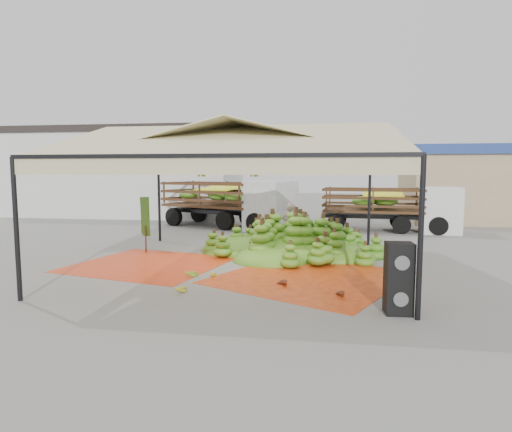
# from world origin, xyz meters

# --- Properties ---
(ground) EXTENTS (90.00, 90.00, 0.00)m
(ground) POSITION_xyz_m (0.00, 0.00, 0.00)
(ground) COLOR slate
(ground) RESTS_ON ground
(canopy_tent) EXTENTS (8.10, 8.10, 4.00)m
(canopy_tent) POSITION_xyz_m (0.00, 0.00, 3.30)
(canopy_tent) COLOR black
(canopy_tent) RESTS_ON ground
(building_white) EXTENTS (14.30, 6.30, 5.40)m
(building_white) POSITION_xyz_m (-10.00, 14.00, 2.71)
(building_white) COLOR silver
(building_white) RESTS_ON ground
(building_tan) EXTENTS (6.30, 5.30, 4.10)m
(building_tan) POSITION_xyz_m (10.00, 13.00, 2.07)
(building_tan) COLOR tan
(building_tan) RESTS_ON ground
(tarp_left) EXTENTS (4.81, 4.67, 0.01)m
(tarp_left) POSITION_xyz_m (-2.71, -0.18, 0.01)
(tarp_left) COLOR #DC4114
(tarp_left) RESTS_ON ground
(tarp_right) EXTENTS (5.69, 5.78, 0.01)m
(tarp_right) POSITION_xyz_m (2.00, -1.10, 0.01)
(tarp_right) COLOR #DA5414
(tarp_right) RESTS_ON ground
(banana_heap) EXTENTS (6.13, 5.06, 1.30)m
(banana_heap) POSITION_xyz_m (1.22, 1.92, 0.65)
(banana_heap) COLOR #4A7B19
(banana_heap) RESTS_ON ground
(hand_yellow_a) EXTENTS (0.55, 0.48, 0.22)m
(hand_yellow_a) POSITION_xyz_m (-0.93, -2.88, 0.11)
(hand_yellow_a) COLOR gold
(hand_yellow_a) RESTS_ON ground
(hand_yellow_b) EXTENTS (0.43, 0.36, 0.19)m
(hand_yellow_b) POSITION_xyz_m (-0.57, -1.37, 0.09)
(hand_yellow_b) COLOR gold
(hand_yellow_b) RESTS_ON ground
(hand_red_a) EXTENTS (0.47, 0.41, 0.19)m
(hand_red_a) POSITION_xyz_m (2.60, -2.73, 0.09)
(hand_red_a) COLOR #522B12
(hand_red_a) RESTS_ON ground
(hand_red_b) EXTENTS (0.57, 0.55, 0.20)m
(hand_red_b) POSITION_xyz_m (1.30, -2.05, 0.10)
(hand_red_b) COLOR #521F12
(hand_red_b) RESTS_ON ground
(hand_green) EXTENTS (0.62, 0.61, 0.22)m
(hand_green) POSITION_xyz_m (-1.09, -1.38, 0.11)
(hand_green) COLOR #55811A
(hand_green) RESTS_ON ground
(hanging_bunches) EXTENTS (1.74, 0.24, 0.20)m
(hanging_bunches) POSITION_xyz_m (-0.36, -0.19, 2.62)
(hanging_bunches) COLOR #497E1A
(hanging_bunches) RESTS_ON ground
(speaker_stack) EXTENTS (0.52, 0.46, 1.37)m
(speaker_stack) POSITION_xyz_m (3.70, -3.70, 0.69)
(speaker_stack) COLOR black
(speaker_stack) RESTS_ON ground
(banana_leaves) EXTENTS (0.96, 1.36, 3.70)m
(banana_leaves) POSITION_xyz_m (-3.70, 1.92, 0.00)
(banana_leaves) COLOR #236A1C
(banana_leaves) RESTS_ON ground
(vendor) EXTENTS (0.68, 0.53, 1.63)m
(vendor) POSITION_xyz_m (1.17, 3.15, 0.81)
(vendor) COLOR gray
(vendor) RESTS_ON ground
(truck_left) EXTENTS (7.03, 4.71, 2.29)m
(truck_left) POSITION_xyz_m (-2.02, 8.54, 1.41)
(truck_left) COLOR #512A1B
(truck_left) RESTS_ON ground
(truck_right) EXTENTS (6.11, 2.60, 2.04)m
(truck_right) POSITION_xyz_m (5.63, 8.32, 1.26)
(truck_right) COLOR #50361A
(truck_right) RESTS_ON ground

